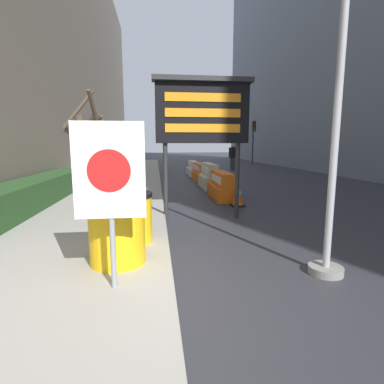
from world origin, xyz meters
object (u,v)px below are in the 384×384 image
object	(u,v)px
traffic_cone_near	(238,195)
traffic_light_near_curb	(166,125)
traffic_cone_mid	(233,191)
traffic_cone_far	(218,176)
jersey_barrier_orange_far	(222,187)
pedestrian_worker	(233,155)
barrel_drum_middle	(129,217)
traffic_light_far_side	(253,133)
message_board	(202,113)
jersey_barrier_orange_near	(200,173)
barrel_drum_foreground	(117,233)
warning_sign	(110,179)
jersey_barrier_cream	(209,177)
jersey_barrier_white	(193,169)

from	to	relation	value
traffic_cone_near	traffic_light_near_curb	xyz separation A→B (m)	(-1.47, 13.18, 2.67)
traffic_cone_mid	traffic_cone_far	size ratio (longest dim) A/B	0.85
jersey_barrier_orange_far	pedestrian_worker	world-z (taller)	pedestrian_worker
barrel_drum_middle	traffic_light_far_side	world-z (taller)	traffic_light_far_side
message_board	jersey_barrier_orange_near	xyz separation A→B (m)	(1.02, 7.17, -1.98)
jersey_barrier_orange_near	barrel_drum_foreground	bearing A→B (deg)	-104.51
warning_sign	message_board	distance (m)	3.88
jersey_barrier_cream	traffic_cone_far	distance (m)	1.21
traffic_cone_far	traffic_light_near_curb	size ratio (longest dim) A/B	0.16
message_board	jersey_barrier_cream	size ratio (longest dim) A/B	1.60
jersey_barrier_white	jersey_barrier_orange_near	bearing A→B (deg)	-90.00
traffic_cone_far	warning_sign	bearing A→B (deg)	-108.28
traffic_cone_mid	traffic_cone_near	bearing A→B (deg)	-95.34
jersey_barrier_orange_far	jersey_barrier_white	world-z (taller)	jersey_barrier_orange_far
jersey_barrier_orange_near	traffic_light_near_curb	distance (m)	7.83
traffic_light_near_curb	pedestrian_worker	distance (m)	5.07
barrel_drum_foreground	message_board	bearing A→B (deg)	60.48
warning_sign	traffic_cone_mid	size ratio (longest dim) A/B	3.11
message_board	traffic_light_far_side	distance (m)	19.21
jersey_barrier_orange_near	traffic_cone_near	xyz separation A→B (m)	(0.16, -5.93, -0.04)
jersey_barrier_orange_near	traffic_cone_mid	distance (m)	5.04
jersey_barrier_white	traffic_light_near_curb	xyz separation A→B (m)	(-1.31, 4.65, 2.65)
message_board	traffic_cone_far	bearing A→B (deg)	74.94
jersey_barrier_orange_far	jersey_barrier_orange_near	size ratio (longest dim) A/B	0.83
traffic_cone_far	jersey_barrier_orange_far	bearing A→B (deg)	-99.27
jersey_barrier_white	traffic_light_far_side	bearing A→B (deg)	53.24
warning_sign	jersey_barrier_white	world-z (taller)	warning_sign
barrel_drum_foreground	jersey_barrier_cream	xyz separation A→B (m)	(2.56, 7.50, -0.10)
traffic_cone_mid	message_board	bearing A→B (deg)	-120.67
barrel_drum_middle	traffic_light_near_curb	xyz separation A→B (m)	(1.17, 16.27, 2.47)
barrel_drum_middle	message_board	bearing A→B (deg)	51.73
barrel_drum_foreground	message_board	xyz separation A→B (m)	(1.54, 2.72, 1.81)
warning_sign	jersey_barrier_cream	xyz separation A→B (m)	(2.52, 8.22, -0.90)
barrel_drum_middle	pedestrian_worker	size ratio (longest dim) A/B	0.46
barrel_drum_middle	traffic_cone_near	bearing A→B (deg)	49.48
traffic_light_far_side	pedestrian_worker	distance (m)	6.49
barrel_drum_foreground	traffic_cone_mid	bearing A→B (deg)	59.97
traffic_cone_near	jersey_barrier_orange_near	bearing A→B (deg)	91.58
traffic_cone_far	traffic_light_near_curb	bearing A→B (deg)	102.26
message_board	traffic_cone_far	size ratio (longest dim) A/B	4.56
traffic_cone_near	traffic_light_near_curb	size ratio (longest dim) A/B	0.16
jersey_barrier_orange_far	traffic_cone_mid	size ratio (longest dim) A/B	3.10
barrel_drum_foreground	message_board	size ratio (longest dim) A/B	0.26
warning_sign	jersey_barrier_orange_far	size ratio (longest dim) A/B	1.00
barrel_drum_foreground	jersey_barrier_cream	size ratio (longest dim) A/B	0.41
jersey_barrier_cream	traffic_light_far_side	xyz separation A→B (m)	(6.04, 13.07, 2.18)
jersey_barrier_orange_far	traffic_cone_near	distance (m)	1.23
message_board	traffic_cone_mid	distance (m)	3.23
jersey_barrier_orange_near	traffic_cone_far	xyz separation A→B (m)	(0.55, -1.31, -0.02)
jersey_barrier_orange_far	traffic_cone_mid	distance (m)	0.42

